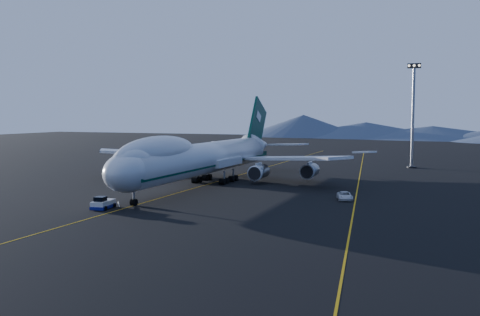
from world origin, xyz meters
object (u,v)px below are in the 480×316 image
at_px(floodlight_mast, 413,115).
at_px(service_van, 345,196).
at_px(boeing_747, 204,157).
at_px(pushback_tug, 103,205).

bearing_deg(floodlight_mast, service_van, -96.32).
xyz_separation_m(boeing_747, service_van, (30.73, -8.13, -5.11)).
bearing_deg(floodlight_mast, pushback_tug, -115.82).
xyz_separation_m(pushback_tug, service_van, (33.73, 22.47, 0.09)).
relative_size(pushback_tug, floodlight_mast, 0.17).
bearing_deg(boeing_747, service_van, -14.82).
relative_size(service_van, floodlight_mast, 0.18).
distance_m(boeing_747, pushback_tug, 31.18).
bearing_deg(boeing_747, floodlight_mast, 54.78).
height_order(boeing_747, service_van, boeing_747).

